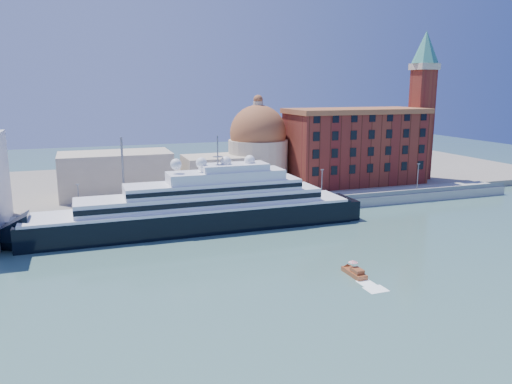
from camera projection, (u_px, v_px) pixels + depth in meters
name	position (u px, v px, depth m)	size (l,w,h in m)	color
ground	(252.00, 260.00, 93.17)	(400.00, 400.00, 0.00)	#335857
quay	(208.00, 211.00, 124.26)	(180.00, 10.00, 2.50)	gray
land	(177.00, 183.00, 162.13)	(260.00, 72.00, 2.00)	slate
quay_fence	(212.00, 208.00, 119.73)	(180.00, 0.10, 1.20)	slate
superyacht	(184.00, 213.00, 110.86)	(82.77, 11.47, 24.74)	black
service_barge	(66.00, 242.00, 101.39)	(12.39, 6.14, 2.67)	white
water_taxi	(355.00, 272.00, 85.22)	(1.98, 5.68, 2.68)	brown
warehouse	(355.00, 146.00, 155.30)	(43.00, 19.00, 23.25)	maroon
campanile	(422.00, 96.00, 160.07)	(8.40, 8.40, 47.00)	maroon
church	(208.00, 159.00, 146.24)	(66.00, 18.00, 25.50)	beige
lamp_posts	(156.00, 182.00, 116.75)	(120.80, 2.40, 18.00)	slate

